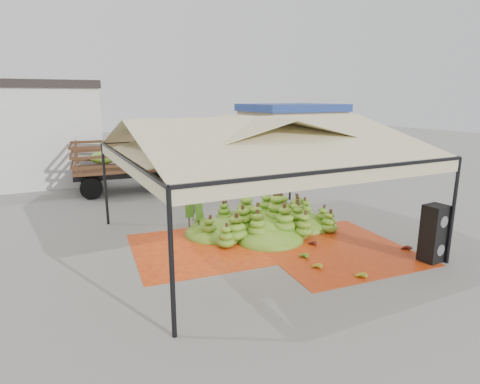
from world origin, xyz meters
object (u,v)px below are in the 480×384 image
speaker_stack (433,233)px  truck_left (157,158)px  truck_right (270,148)px  banana_heap (266,213)px  vendor (195,201)px

speaker_stack → truck_left: (-4.42, 12.65, 0.74)m
truck_left → truck_right: (7.47, 1.42, -0.04)m
banana_heap → truck_right: (5.87, 9.55, 0.92)m
vendor → truck_left: size_ratio=0.19×
speaker_stack → vendor: speaker_stack is taller
vendor → truck_right: 10.62m
banana_heap → speaker_stack: 5.33m
banana_heap → truck_left: (-1.59, 8.13, 0.96)m
vendor → truck_right: (7.68, 7.29, 0.79)m
banana_heap → vendor: 2.90m
truck_left → truck_right: 7.60m
vendor → speaker_stack: bearing=106.6°
vendor → truck_right: size_ratio=0.19×
truck_left → speaker_stack: bearing=-64.7°
truck_right → speaker_stack: bearing=-124.0°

